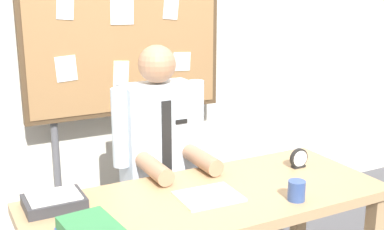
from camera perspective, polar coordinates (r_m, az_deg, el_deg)
back_wall at (r=3.38m, az=-8.75°, el=8.68°), size 6.40×0.08×2.70m
desk at (r=2.44m, az=1.95°, el=-11.01°), size 1.71×0.70×0.73m
person at (r=2.91m, az=-3.66°, el=-6.62°), size 0.55×0.56×1.37m
bulletin_board at (r=3.19m, az=-7.52°, el=8.17°), size 1.28×0.09×1.85m
open_notebook at (r=2.38m, az=1.89°, el=-9.16°), size 0.29×0.24×0.01m
desk_clock at (r=2.79m, az=11.96°, el=-4.88°), size 0.11×0.04×0.11m
coffee_mug at (r=2.38m, az=11.70°, el=-8.35°), size 0.08×0.08×0.09m
paper_tray at (r=2.36m, az=-15.29°, el=-9.38°), size 0.26×0.20×0.06m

